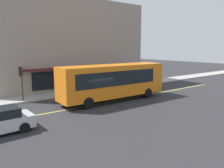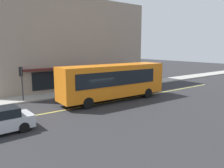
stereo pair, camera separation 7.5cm
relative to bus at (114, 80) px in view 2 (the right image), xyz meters
The scene contains 8 objects.
ground 3.00m from the bus, behind, with size 120.00×120.00×0.00m, color #28282B.
sidewalk 6.25m from the bus, 112.14° to the left, with size 80.00×2.77×0.15m, color #9E9B93.
lane_centre_stripe 3.00m from the bus, behind, with size 36.00×0.16×0.01m, color #D8D14C.
storefront_building 12.91m from the bus, 89.02° to the left, with size 20.00×11.66×11.04m.
bus is the anchor object (origin of this frame).
traffic_light 8.81m from the bus, 146.59° to the left, with size 0.30×0.52×3.20m.
pedestrian_near_storefront 6.11m from the bus, 69.83° to the left, with size 0.34×0.34×1.65m.
pedestrian_waiting 5.55m from the bus, 121.62° to the left, with size 0.34×0.34×1.78m.
Camera 2 is at (-10.44, -16.49, 5.16)m, focal length 35.11 mm.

